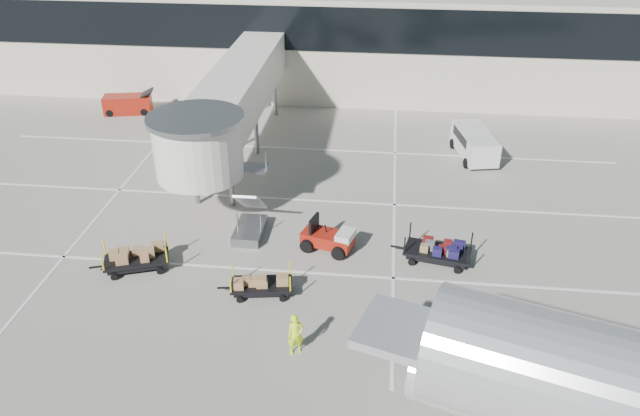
% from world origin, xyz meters
% --- Properties ---
extents(ground, '(140.00, 140.00, 0.00)m').
position_xyz_m(ground, '(0.00, 0.00, 0.00)').
color(ground, '#B0A99D').
rests_on(ground, ground).
extents(lane_markings, '(40.00, 30.00, 0.02)m').
position_xyz_m(lane_markings, '(-0.67, 9.33, 0.01)').
color(lane_markings, white).
rests_on(lane_markings, ground).
extents(terminal, '(64.00, 12.11, 15.20)m').
position_xyz_m(terminal, '(-0.35, 29.94, 4.11)').
color(terminal, beige).
rests_on(terminal, ground).
extents(jet_bridge, '(5.70, 20.40, 6.03)m').
position_xyz_m(jet_bridge, '(-3.97, 12.26, 4.28)').
color(jet_bridge, silver).
rests_on(jet_bridge, ground).
extents(baggage_tug, '(2.78, 2.21, 1.67)m').
position_xyz_m(baggage_tug, '(2.78, 4.15, 0.61)').
color(baggage_tug, maroon).
rests_on(baggage_tug, ground).
extents(suitcase_cart, '(3.90, 2.14, 1.49)m').
position_xyz_m(suitcase_cart, '(8.02, 3.68, 0.55)').
color(suitcase_cart, black).
rests_on(suitcase_cart, ground).
extents(box_cart_near, '(3.37, 1.73, 1.30)m').
position_xyz_m(box_cart_near, '(0.07, 0.25, 0.52)').
color(box_cart_near, black).
rests_on(box_cart_near, ground).
extents(box_cart_far, '(3.68, 2.38, 1.42)m').
position_xyz_m(box_cart_far, '(-5.97, 1.44, 0.58)').
color(box_cart_far, black).
rests_on(box_cart_far, ground).
extents(ground_worker, '(0.78, 0.68, 1.81)m').
position_xyz_m(ground_worker, '(2.22, -3.37, 0.90)').
color(ground_worker, '#CCFB1A').
rests_on(ground_worker, ground).
extents(minivan, '(2.75, 4.89, 1.75)m').
position_xyz_m(minivan, '(10.96, 16.05, 1.05)').
color(minivan, silver).
rests_on(minivan, ground).
extents(belt_loader, '(3.91, 2.13, 1.79)m').
position_xyz_m(belt_loader, '(-14.13, 21.15, 0.68)').
color(belt_loader, maroon).
rests_on(belt_loader, ground).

